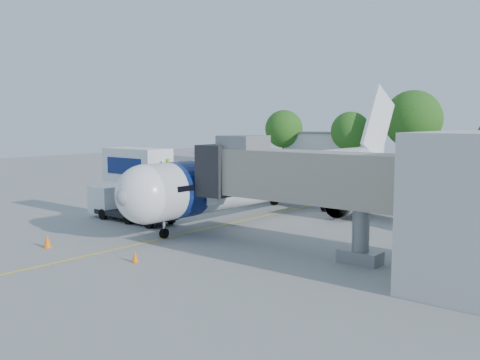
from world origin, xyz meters
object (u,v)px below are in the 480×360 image
Objects in this scene: aircraft at (287,176)px; catering_hiloader at (132,185)px; ground_tug at (47,250)px; jet_bridge at (290,176)px.

aircraft is 4.44× the size of catering_hiloader.
aircraft reaches higher than ground_tug.
aircraft reaches higher than jet_bridge.
catering_hiloader is at bearing -179.99° from jet_bridge.
aircraft is at bearing 60.62° from catering_hiloader.
aircraft reaches higher than catering_hiloader.
jet_bridge is 1.64× the size of catering_hiloader.
jet_bridge reaches higher than ground_tug.
jet_bridge is at bearing 0.01° from catering_hiloader.
catering_hiloader is at bearing 116.02° from ground_tug.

